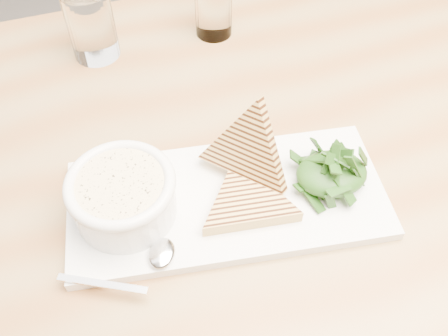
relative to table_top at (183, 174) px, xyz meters
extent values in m
plane|color=slate|center=(0.15, 0.06, -0.74)|extent=(6.00, 6.00, 0.00)
cube|color=olive|center=(0.00, 0.00, 0.00)|extent=(1.38, 0.99, 0.04)
cylinder|color=olive|center=(0.60, 0.39, -0.38)|extent=(0.06, 0.06, 0.72)
cube|color=white|center=(0.05, -0.08, 0.03)|extent=(0.43, 0.21, 0.02)
cylinder|color=white|center=(-0.08, -0.07, 0.06)|extent=(0.13, 0.13, 0.05)
cylinder|color=beige|center=(-0.08, -0.07, 0.09)|extent=(0.11, 0.11, 0.01)
torus|color=white|center=(-0.08, -0.07, 0.09)|extent=(0.13, 0.13, 0.01)
ellipsoid|color=black|center=(0.19, -0.09, 0.05)|extent=(0.10, 0.08, 0.04)
ellipsoid|color=silver|center=(-0.05, -0.14, 0.04)|extent=(0.05, 0.05, 0.01)
cube|color=silver|center=(-0.12, -0.17, 0.04)|extent=(0.10, 0.05, 0.00)
cylinder|color=white|center=(-0.10, 0.28, 0.08)|extent=(0.08, 0.08, 0.12)
cylinder|color=white|center=(0.11, 0.29, 0.07)|extent=(0.06, 0.06, 0.10)
camera|label=1|loc=(-0.04, -0.45, 0.57)|focal=40.00mm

